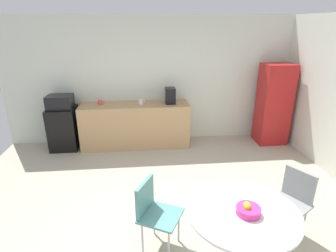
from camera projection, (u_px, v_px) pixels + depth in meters
ground_plane at (162, 233)px, 3.35m from camera, size 6.00×6.00×0.00m
wall_back at (151, 81)px, 5.67m from camera, size 6.00×0.10×2.60m
counter_block at (135, 125)px, 5.62m from camera, size 2.21×0.60×0.90m
mini_fridge at (64, 128)px, 5.49m from camera, size 0.54×0.54×0.86m
microwave at (60, 102)px, 5.29m from camera, size 0.48×0.38×0.26m
locker_cabinet at (274, 104)px, 5.65m from camera, size 0.60×0.50×1.68m
round_table at (241, 223)px, 2.63m from camera, size 1.08×1.08×0.76m
chair_teal at (153, 207)px, 2.99m from camera, size 0.57×0.57×0.83m
chair_gray at (293, 196)px, 3.19m from camera, size 0.58×0.58×0.83m
fruit_bowl at (248, 210)px, 2.52m from camera, size 0.23×0.23×0.11m
mug_white at (141, 102)px, 5.46m from camera, size 0.13×0.08×0.09m
mug_green at (172, 101)px, 5.53m from camera, size 0.13×0.08×0.09m
mug_red at (100, 102)px, 5.41m from camera, size 0.13×0.08×0.09m
coffee_maker at (170, 96)px, 5.47m from camera, size 0.20×0.24×0.32m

